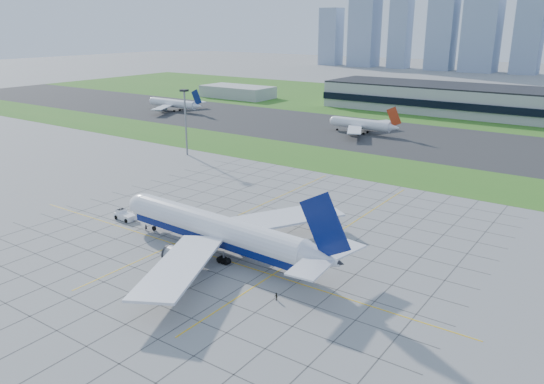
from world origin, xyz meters
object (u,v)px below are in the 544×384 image
object	(u,v)px
distant_jet_0	(174,103)
distant_jet_1	(362,124)
crew_near	(146,228)
airliner	(218,230)
pushback_tug	(125,215)
light_mast	(185,114)
crew_far	(276,297)

from	to	relation	value
distant_jet_0	distant_jet_1	world-z (taller)	same
distant_jet_0	crew_near	bearing A→B (deg)	-47.08
airliner	distant_jet_1	distance (m)	147.21
crew_near	distant_jet_0	bearing A→B (deg)	71.55
airliner	pushback_tug	world-z (taller)	airliner
airliner	light_mast	bearing A→B (deg)	140.55
airliner	crew_near	bearing A→B (deg)	-177.05
distant_jet_1	light_mast	bearing A→B (deg)	-115.82
light_mast	airliner	size ratio (longest dim) A/B	0.40
pushback_tug	distant_jet_1	size ratio (longest dim) A/B	0.22
airliner	pushback_tug	distance (m)	34.60
crew_far	distant_jet_0	size ratio (longest dim) A/B	0.04
airliner	crew_far	size ratio (longest dim) A/B	40.87
distant_jet_1	distant_jet_0	bearing A→B (deg)	-178.85
distant_jet_0	distant_jet_1	xyz separation A→B (m)	(121.25, 2.42, -0.00)
light_mast	pushback_tug	distance (m)	74.47
light_mast	pushback_tug	size ratio (longest dim) A/B	2.76
airliner	crew_near	size ratio (longest dim) A/B	40.50
distant_jet_1	crew_near	bearing A→B (deg)	-86.06
crew_far	distant_jet_1	xyz separation A→B (m)	(-56.63, 153.76, 3.70)
airliner	distant_jet_1	size ratio (longest dim) A/B	1.51
crew_near	light_mast	bearing A→B (deg)	65.05
crew_far	distant_jet_0	distance (m)	233.58
light_mast	crew_near	xyz separation A→B (m)	(47.89, -64.90, -15.39)
pushback_tug	distant_jet_1	distance (m)	141.27
airliner	distant_jet_0	size ratio (longest dim) A/B	1.51
light_mast	crew_far	bearing A→B (deg)	-38.48
crew_near	crew_far	distance (m)	47.87
pushback_tug	crew_near	xyz separation A→B (m)	(10.64, -2.20, -0.35)
distant_jet_0	distant_jet_1	size ratio (longest dim) A/B	1.00
light_mast	distant_jet_0	bearing A→B (deg)	137.57
crew_far	distant_jet_1	bearing A→B (deg)	154.58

